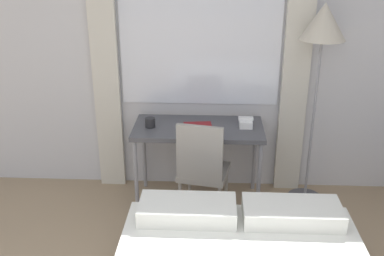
{
  "coord_description": "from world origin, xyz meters",
  "views": [
    {
      "loc": [
        0.29,
        -1.0,
        2.25
      ],
      "look_at": [
        0.13,
        2.25,
        0.9
      ],
      "focal_mm": 42.0,
      "sensor_mm": 36.0,
      "label": 1
    }
  ],
  "objects_px": {
    "telephone": "(246,122)",
    "standing_lamp": "(322,37)",
    "desk_chair": "(202,167)",
    "book": "(198,126)",
    "mug": "(150,123)",
    "desk": "(198,133)"
  },
  "relations": [
    {
      "from": "telephone",
      "to": "standing_lamp",
      "type": "bearing_deg",
      "value": 3.34
    },
    {
      "from": "desk_chair",
      "to": "book",
      "type": "xyz_separation_m",
      "value": [
        -0.05,
        0.27,
        0.26
      ]
    },
    {
      "from": "desk_chair",
      "to": "mug",
      "type": "xyz_separation_m",
      "value": [
        -0.47,
        0.27,
        0.28
      ]
    },
    {
      "from": "desk_chair",
      "to": "standing_lamp",
      "type": "height_order",
      "value": "standing_lamp"
    },
    {
      "from": "telephone",
      "to": "book",
      "type": "xyz_separation_m",
      "value": [
        -0.42,
        -0.05,
        -0.02
      ]
    },
    {
      "from": "desk",
      "to": "book",
      "type": "distance_m",
      "value": 0.08
    },
    {
      "from": "standing_lamp",
      "to": "mug",
      "type": "relative_size",
      "value": 20.28
    },
    {
      "from": "book",
      "to": "mug",
      "type": "height_order",
      "value": "mug"
    },
    {
      "from": "desk",
      "to": "telephone",
      "type": "height_order",
      "value": "telephone"
    },
    {
      "from": "telephone",
      "to": "mug",
      "type": "xyz_separation_m",
      "value": [
        -0.84,
        -0.06,
        0.01
      ]
    },
    {
      "from": "desk",
      "to": "book",
      "type": "relative_size",
      "value": 4.38
    },
    {
      "from": "desk_chair",
      "to": "standing_lamp",
      "type": "distance_m",
      "value": 1.45
    },
    {
      "from": "standing_lamp",
      "to": "book",
      "type": "xyz_separation_m",
      "value": [
        -1.01,
        -0.09,
        -0.78
      ]
    },
    {
      "from": "standing_lamp",
      "to": "mug",
      "type": "xyz_separation_m",
      "value": [
        -1.43,
        -0.09,
        -0.75
      ]
    },
    {
      "from": "desk_chair",
      "to": "telephone",
      "type": "height_order",
      "value": "desk_chair"
    },
    {
      "from": "standing_lamp",
      "to": "telephone",
      "type": "bearing_deg",
      "value": -176.66
    },
    {
      "from": "standing_lamp",
      "to": "book",
      "type": "bearing_deg",
      "value": -175.13
    },
    {
      "from": "desk_chair",
      "to": "telephone",
      "type": "distance_m",
      "value": 0.56
    },
    {
      "from": "mug",
      "to": "book",
      "type": "bearing_deg",
      "value": 0.65
    },
    {
      "from": "desk",
      "to": "mug",
      "type": "height_order",
      "value": "mug"
    },
    {
      "from": "desk",
      "to": "standing_lamp",
      "type": "relative_size",
      "value": 0.63
    },
    {
      "from": "desk",
      "to": "standing_lamp",
      "type": "distance_m",
      "value": 1.32
    }
  ]
}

